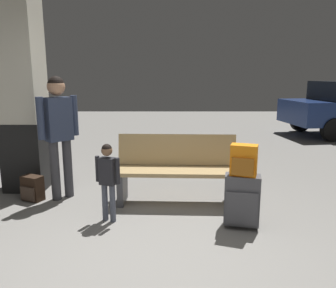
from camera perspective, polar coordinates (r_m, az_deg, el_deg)
ground_plane at (r=6.88m, az=-1.60°, el=-2.79°), size 18.00×18.00×0.10m
structural_pillar at (r=5.27m, az=-23.67°, el=7.32°), size 0.57×0.57×2.74m
bench at (r=4.44m, az=1.47°, el=-4.38°), size 1.62×0.59×0.89m
suitcase at (r=3.81m, az=12.51°, el=-9.36°), size 0.41×0.30×0.60m
backpack_bright at (r=3.67m, az=12.81°, el=-2.78°), size 0.32×0.26×0.34m
child at (r=3.86m, az=-10.31°, el=-5.12°), size 0.29×0.22×0.92m
adult at (r=4.66m, az=-18.25°, el=3.17°), size 0.44×0.42×1.66m
backpack_dark_floor at (r=4.90m, az=-22.24°, el=-7.07°), size 0.32×0.28×0.34m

